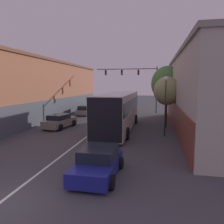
% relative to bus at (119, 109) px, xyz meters
% --- Properties ---
extents(lane_center_line, '(0.14, 43.68, 0.01)m').
position_rel_bus_xyz_m(lane_center_line, '(-2.14, 1.78, -1.97)').
color(lane_center_line, silver).
rests_on(lane_center_line, ground_plane).
extents(building_left_brick, '(8.90, 29.97, 7.39)m').
position_rel_bus_xyz_m(building_left_brick, '(-12.88, 6.37, 1.84)').
color(building_left_brick, '#A86647').
rests_on(building_left_brick, ground_plane).
extents(building_right_storefront, '(8.34, 22.34, 7.18)m').
position_rel_bus_xyz_m(building_right_storefront, '(9.33, 1.33, 1.73)').
color(building_right_storefront, '#B7B2A3').
rests_on(building_right_storefront, ground_plane).
extents(bus, '(2.96, 11.72, 3.52)m').
position_rel_bus_xyz_m(bus, '(0.00, 0.00, 0.00)').
color(bus, silver).
rests_on(bus, ground_plane).
extents(hatchback_foreground, '(2.10, 3.82, 1.35)m').
position_rel_bus_xyz_m(hatchback_foreground, '(0.80, -10.70, -1.34)').
color(hatchback_foreground, navy).
rests_on(hatchback_foreground, ground_plane).
extents(parked_car_left_near, '(2.20, 4.39, 1.34)m').
position_rel_bus_xyz_m(parked_car_left_near, '(-6.38, 9.55, -1.34)').
color(parked_car_left_near, slate).
rests_on(parked_car_left_near, ground_plane).
extents(parked_car_left_mid, '(2.41, 4.09, 1.32)m').
position_rel_bus_xyz_m(parked_car_left_mid, '(-5.99, 14.82, -1.35)').
color(parked_car_left_mid, '#285633').
rests_on(parked_car_left_mid, ground_plane).
extents(parked_car_left_far, '(2.36, 4.35, 1.38)m').
position_rel_bus_xyz_m(parked_car_left_far, '(-5.99, -0.15, -1.31)').
color(parked_car_left_far, slate).
rests_on(parked_car_left_far, ground_plane).
extents(traffic_signal_gantry, '(9.42, 0.36, 7.01)m').
position_rel_bus_xyz_m(traffic_signal_gantry, '(0.50, 13.61, 3.28)').
color(traffic_signal_gantry, '#514C47').
rests_on(traffic_signal_gantry, ground_plane).
extents(street_lamp, '(0.37, 0.37, 5.01)m').
position_rel_bus_xyz_m(street_lamp, '(4.26, -1.76, 1.22)').
color(street_lamp, '#233323').
rests_on(street_lamp, ground_plane).
extents(street_tree_near, '(3.98, 3.58, 6.64)m').
position_rel_bus_xyz_m(street_tree_near, '(4.85, 7.73, 2.47)').
color(street_tree_near, '#4C3823').
rests_on(street_tree_near, ground_plane).
extents(street_tree_far, '(2.58, 2.32, 5.14)m').
position_rel_bus_xyz_m(street_tree_far, '(4.52, 2.01, 1.73)').
color(street_tree_far, '#3D2D1E').
rests_on(street_tree_far, ground_plane).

